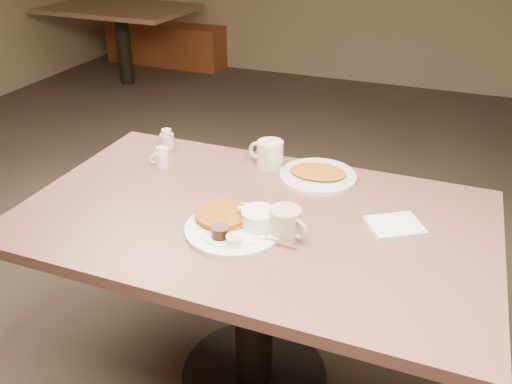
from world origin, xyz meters
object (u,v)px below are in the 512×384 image
(booth_back_left, at_px, (167,26))
(main_plate, at_px, (237,224))
(coffee_mug_far, at_px, (269,154))
(creamer_right, at_px, (167,140))
(hash_plate, at_px, (318,175))
(diner_table, at_px, (254,257))
(creamer_left, at_px, (161,158))
(coffee_mug_near, at_px, (286,223))

(booth_back_left, bearing_deg, main_plate, -57.46)
(coffee_mug_far, distance_m, booth_back_left, 4.37)
(main_plate, distance_m, creamer_right, 0.68)
(main_plate, bearing_deg, coffee_mug_far, 97.63)
(creamer_right, bearing_deg, hash_plate, -3.20)
(diner_table, height_order, creamer_right, creamer_right)
(creamer_right, bearing_deg, diner_table, -34.46)
(creamer_left, xyz_separation_m, creamer_right, (-0.07, 0.16, -0.00))
(coffee_mug_near, height_order, booth_back_left, booth_back_left)
(main_plate, bearing_deg, creamer_right, 137.53)
(hash_plate, bearing_deg, creamer_left, -167.82)
(creamer_right, bearing_deg, coffee_mug_near, -33.86)
(coffee_mug_far, bearing_deg, coffee_mug_near, -64.04)
(booth_back_left, bearing_deg, creamer_right, -59.92)
(main_plate, xyz_separation_m, creamer_left, (-0.44, 0.30, 0.01))
(main_plate, distance_m, coffee_mug_far, 0.46)
(booth_back_left, bearing_deg, hash_plate, -53.06)
(creamer_left, xyz_separation_m, hash_plate, (0.57, 0.12, -0.02))
(coffee_mug_near, height_order, creamer_right, coffee_mug_near)
(hash_plate, bearing_deg, coffee_mug_near, -88.62)
(creamer_right, relative_size, booth_back_left, 0.05)
(coffee_mug_far, xyz_separation_m, creamer_left, (-0.37, -0.15, -0.01))
(creamer_right, bearing_deg, booth_back_left, 120.08)
(main_plate, bearing_deg, diner_table, 82.70)
(creamer_right, distance_m, booth_back_left, 4.13)
(diner_table, height_order, booth_back_left, booth_back_left)
(coffee_mug_far, height_order, creamer_left, coffee_mug_far)
(coffee_mug_near, xyz_separation_m, booth_back_left, (-2.71, 3.99, -0.39))
(diner_table, distance_m, main_plate, 0.22)
(creamer_left, relative_size, hash_plate, 0.27)
(creamer_left, bearing_deg, coffee_mug_near, -25.39)
(main_plate, relative_size, creamer_right, 4.71)
(diner_table, bearing_deg, booth_back_left, 123.37)
(coffee_mug_far, bearing_deg, main_plate, -82.37)
(coffee_mug_near, bearing_deg, main_plate, -171.10)
(diner_table, distance_m, booth_back_left, 4.69)
(main_plate, xyz_separation_m, creamer_right, (-0.50, 0.46, 0.01))
(creamer_right, xyz_separation_m, hash_plate, (0.64, -0.04, -0.02))
(coffee_mug_near, xyz_separation_m, creamer_left, (-0.58, 0.28, -0.01))
(creamer_right, height_order, booth_back_left, booth_back_left)
(creamer_left, relative_size, creamer_right, 1.00)
(diner_table, height_order, hash_plate, hash_plate)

